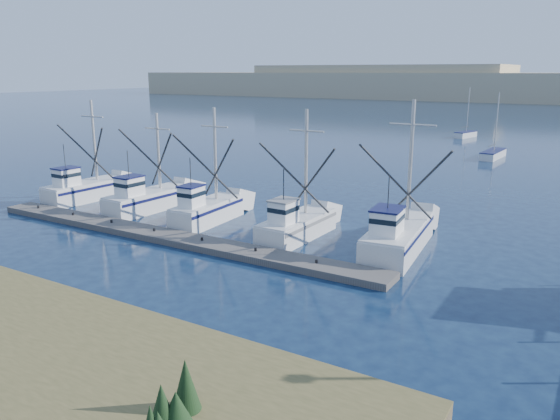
% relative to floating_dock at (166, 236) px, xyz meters
% --- Properties ---
extents(ground, '(500.00, 500.00, 0.00)m').
position_rel_floating_dock_xyz_m(ground, '(9.13, -6.22, -0.21)').
color(ground, '#0C1A35').
rests_on(ground, ground).
extents(floating_dock, '(30.83, 2.18, 0.41)m').
position_rel_floating_dock_xyz_m(floating_dock, '(0.00, 0.00, 0.00)').
color(floating_dock, '#5C5752').
rests_on(floating_dock, ground).
extents(trawler_fleet, '(30.27, 8.73, 9.01)m').
position_rel_floating_dock_xyz_m(trawler_fleet, '(0.91, 4.83, 0.76)').
color(trawler_fleet, silver).
rests_on(trawler_fleet, ground).
extents(sailboat_near, '(2.10, 6.56, 8.10)m').
position_rel_floating_dock_xyz_m(sailboat_near, '(11.64, 46.87, 0.29)').
color(sailboat_near, silver).
rests_on(sailboat_near, ground).
extents(sailboat_far, '(2.72, 5.19, 8.10)m').
position_rel_floating_dock_xyz_m(sailboat_far, '(3.52, 67.71, 0.30)').
color(sailboat_far, silver).
rests_on(sailboat_far, ground).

